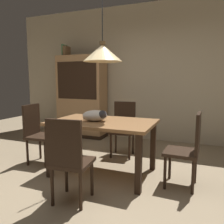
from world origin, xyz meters
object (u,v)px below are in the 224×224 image
chair_far_back (123,126)px  book_green_slim (64,50)px  chair_left_side (38,131)px  chair_right_side (188,147)px  dining_table (103,128)px  hutch_bookcase (82,98)px  chair_near_front (69,158)px  book_brown_thick (67,51)px  pendant_lamp (103,53)px  cat_sleeping (96,116)px

chair_far_back → book_green_slim: size_ratio=3.58×
chair_far_back → chair_left_side: (-1.12, -0.88, 0.00)m
chair_right_side → chair_far_back: 1.44m
dining_table → hutch_bookcase: (-1.35, 1.80, 0.24)m
dining_table → chair_near_front: size_ratio=1.51×
chair_right_side → dining_table: bearing=179.9°
book_brown_thick → book_green_slim: bearing=180.0°
chair_near_front → book_brown_thick: book_brown_thick is taller
pendant_lamp → book_brown_thick: 2.51m
pendant_lamp → hutch_bookcase: (-1.35, 1.80, -0.77)m
dining_table → hutch_bookcase: hutch_bookcase is taller
cat_sleeping → chair_near_front: bearing=-83.4°
pendant_lamp → hutch_bookcase: 2.37m
dining_table → chair_left_side: size_ratio=1.51×
chair_near_front → pendant_lamp: bearing=90.6°
chair_left_side → hutch_bookcase: bearing=97.0°
cat_sleeping → book_green_slim: size_ratio=1.56×
chair_near_front → cat_sleeping: bearing=96.6°
book_green_slim → pendant_lamp: bearing=-45.2°
book_green_slim → book_brown_thick: bearing=0.0°
chair_right_side → chair_near_front: size_ratio=1.00×
dining_table → hutch_bookcase: size_ratio=0.76×
chair_right_side → pendant_lamp: 1.61m
chair_far_back → hutch_bookcase: bearing=145.6°
hutch_bookcase → book_brown_thick: 1.13m
chair_right_side → book_brown_thick: (-2.85, 1.80, 1.45)m
dining_table → chair_right_side: (1.13, -0.00, -0.14)m
dining_table → chair_near_front: 0.89m
chair_right_side → cat_sleeping: 1.26m
chair_left_side → book_green_slim: (-0.66, 1.80, 1.47)m
pendant_lamp → cat_sleeping: bearing=-148.6°
chair_right_side → book_green_slim: bearing=148.3°
dining_table → book_brown_thick: book_brown_thick is taller
cat_sleeping → pendant_lamp: (0.09, 0.05, 0.84)m
dining_table → book_green_slim: book_green_slim is taller
chair_right_side → cat_sleeping: bearing=-177.6°
chair_right_side → hutch_bookcase: bearing=144.0°
book_green_slim → book_brown_thick: 0.06m
dining_table → pendant_lamp: bearing=100.6°
chair_right_side → chair_left_side: size_ratio=1.00×
chair_far_back → cat_sleeping: (-0.08, -0.93, 0.32)m
hutch_bookcase → chair_right_side: bearing=-36.0°
chair_far_back → chair_left_side: same height
chair_near_front → book_brown_thick: (-1.73, 2.67, 1.45)m
hutch_bookcase → book_brown_thick: size_ratio=7.71×
book_green_slim → book_brown_thick: book_green_slim is taller
chair_right_side → book_green_slim: 3.73m
pendant_lamp → book_green_slim: (-1.78, 1.80, 0.32)m
chair_near_front → hutch_bookcase: bearing=116.9°
chair_left_side → pendant_lamp: size_ratio=0.72×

